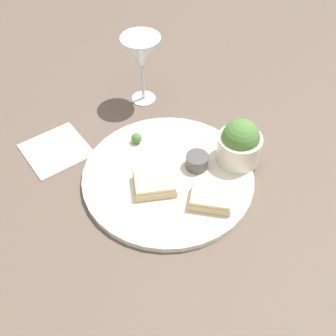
# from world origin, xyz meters

# --- Properties ---
(ground_plane) EXTENTS (4.00, 4.00, 0.00)m
(ground_plane) POSITION_xyz_m (0.00, 0.00, 0.00)
(ground_plane) COLOR brown
(dinner_plate) EXTENTS (0.36, 0.36, 0.01)m
(dinner_plate) POSITION_xyz_m (0.00, 0.00, 0.01)
(dinner_plate) COLOR silver
(dinner_plate) RESTS_ON ground_plane
(salad_bowl) EXTENTS (0.09, 0.09, 0.10)m
(salad_bowl) POSITION_xyz_m (0.12, 0.10, 0.06)
(salad_bowl) COLOR silver
(salad_bowl) RESTS_ON dinner_plate
(sauce_ramekin) EXTENTS (0.05, 0.05, 0.03)m
(sauce_ramekin) POSITION_xyz_m (0.05, 0.05, 0.03)
(sauce_ramekin) COLOR #4C4C4C
(sauce_ramekin) RESTS_ON dinner_plate
(cheese_toast_near) EXTENTS (0.11, 0.10, 0.03)m
(cheese_toast_near) POSITION_xyz_m (-0.01, -0.04, 0.03)
(cheese_toast_near) COLOR #D1B27F
(cheese_toast_near) RESTS_ON dinner_plate
(cheese_toast_far) EXTENTS (0.09, 0.08, 0.03)m
(cheese_toast_far) POSITION_xyz_m (0.11, -0.03, 0.03)
(cheese_toast_far) COLOR #D1B27F
(cheese_toast_far) RESTS_ON dinner_plate
(wine_glass) EXTENTS (0.09, 0.09, 0.17)m
(wine_glass) POSITION_xyz_m (-0.17, 0.22, 0.13)
(wine_glass) COLOR silver
(wine_glass) RESTS_ON ground_plane
(garnish) EXTENTS (0.02, 0.02, 0.02)m
(garnish) POSITION_xyz_m (-0.10, 0.06, 0.03)
(garnish) COLOR #477533
(garnish) RESTS_ON dinner_plate
(napkin) EXTENTS (0.18, 0.18, 0.01)m
(napkin) POSITION_xyz_m (-0.26, -0.03, 0.00)
(napkin) COLOR beige
(napkin) RESTS_ON ground_plane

